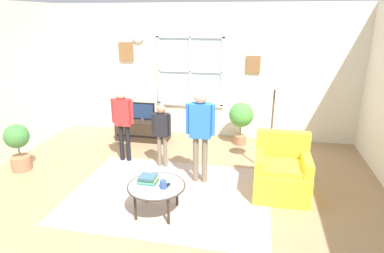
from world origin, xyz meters
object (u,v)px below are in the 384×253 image
at_px(person_blue_shirt, 200,126).
at_px(coffee_table, 156,187).
at_px(person_red_shirt, 123,116).
at_px(potted_plant_corner, 18,144).
at_px(person_black_shirt, 162,128).
at_px(potted_plant_by_window, 241,117).
at_px(armchair, 281,173).
at_px(remote_near_cup, 166,186).
at_px(remote_near_books, 162,184).
at_px(book_stack, 148,179).
at_px(tv_stand, 143,130).
at_px(television, 142,111).
at_px(cup, 163,184).
at_px(floor_lamp, 275,91).

bearing_deg(person_blue_shirt, coffee_table, -112.22).
relative_size(person_red_shirt, potted_plant_corner, 1.64).
distance_m(person_black_shirt, potted_plant_by_window, 1.80).
height_order(coffee_table, potted_plant_corner, potted_plant_corner).
height_order(armchair, remote_near_cup, armchair).
bearing_deg(person_blue_shirt, remote_near_books, -109.41).
bearing_deg(person_red_shirt, potted_plant_by_window, 31.52).
height_order(coffee_table, remote_near_cup, remote_near_cup).
bearing_deg(person_black_shirt, armchair, -15.45).
bearing_deg(book_stack, tv_stand, 111.30).
relative_size(tv_stand, television, 2.07).
bearing_deg(coffee_table, person_red_shirt, 125.49).
xyz_separation_m(armchair, remote_near_cup, (-1.46, -0.85, 0.09)).
bearing_deg(cup, potted_plant_by_window, 73.87).
xyz_separation_m(tv_stand, cup, (1.21, -2.60, 0.25)).
bearing_deg(person_blue_shirt, person_black_shirt, 150.92).
relative_size(armchair, potted_plant_by_window, 1.02).
xyz_separation_m(tv_stand, remote_near_cup, (1.24, -2.56, 0.21)).
relative_size(armchair, person_blue_shirt, 0.60).
distance_m(armchair, person_red_shirt, 2.77).
bearing_deg(cup, remote_near_cup, 53.96).
xyz_separation_m(remote_near_books, potted_plant_corner, (-2.67, 0.73, 0.05)).
bearing_deg(book_stack, coffee_table, -21.40).
bearing_deg(potted_plant_by_window, tv_stand, -176.29).
bearing_deg(person_black_shirt, potted_plant_corner, -165.00).
bearing_deg(person_black_shirt, person_red_shirt, 171.42).
bearing_deg(potted_plant_corner, coffee_table, -16.16).
bearing_deg(potted_plant_by_window, coffee_table, -108.57).
distance_m(book_stack, floor_lamp, 2.32).
height_order(person_black_shirt, person_blue_shirt, person_blue_shirt).
bearing_deg(remote_near_books, coffee_table, -157.40).
distance_m(tv_stand, floor_lamp, 2.99).
xyz_separation_m(person_blue_shirt, floor_lamp, (1.05, 0.52, 0.47)).
relative_size(tv_stand, person_black_shirt, 0.98).
bearing_deg(television, floor_lamp, -22.57).
relative_size(cup, floor_lamp, 0.07).
height_order(remote_near_cup, floor_lamp, floor_lamp).
height_order(book_stack, potted_plant_corner, potted_plant_corner).
xyz_separation_m(book_stack, person_black_shirt, (-0.20, 1.32, 0.24)).
relative_size(coffee_table, floor_lamp, 0.46).
distance_m(armchair, cup, 1.74).
relative_size(cup, remote_near_cup, 0.77).
xyz_separation_m(television, cup, (1.21, -2.59, -0.15)).
height_order(cup, person_black_shirt, person_black_shirt).
bearing_deg(potted_plant_by_window, armchair, -69.15).
bearing_deg(potted_plant_corner, remote_near_cup, -15.67).
bearing_deg(book_stack, television, 111.32).
xyz_separation_m(potted_plant_corner, floor_lamp, (4.05, 0.73, 0.92)).
bearing_deg(cup, person_red_shirt, 127.20).
height_order(tv_stand, person_blue_shirt, person_blue_shirt).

